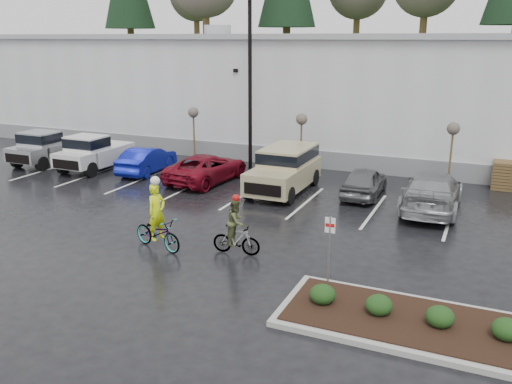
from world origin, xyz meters
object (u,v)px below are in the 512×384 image
at_px(car_far_silver, 432,191).
at_px(sapling_west, 193,115).
at_px(suv_tan, 284,170).
at_px(lamppost, 250,64).
at_px(sapling_mid, 302,122).
at_px(sapling_east, 453,132).
at_px(cyclist_olive, 236,232).
at_px(pickup_white, 99,151).
at_px(cyclist_hivis, 158,227).
at_px(pallet_stack_a, 506,175).
at_px(pickup_silver, 52,146).
at_px(car_red, 207,168).
at_px(car_blue, 147,160).
at_px(car_grey, 364,182).
at_px(fire_lane_sign, 329,243).

bearing_deg(car_far_silver, sapling_west, -16.31).
distance_m(sapling_west, suv_tan, 8.09).
bearing_deg(lamppost, sapling_mid, 21.80).
relative_size(lamppost, sapling_east, 2.88).
bearing_deg(cyclist_olive, pickup_white, 51.73).
bearing_deg(cyclist_hivis, cyclist_olive, -62.18).
distance_m(pallet_stack_a, suv_tan, 10.67).
xyz_separation_m(sapling_mid, pickup_silver, (-13.95, -3.38, -1.75)).
bearing_deg(cyclist_olive, pickup_silver, 57.62).
height_order(sapling_mid, sapling_east, same).
xyz_separation_m(car_red, car_far_silver, (10.89, -0.28, 0.11)).
xyz_separation_m(lamppost, car_red, (-1.24, -2.55, -4.98)).
xyz_separation_m(sapling_west, pallet_stack_a, (16.50, 1.00, -2.05)).
bearing_deg(car_blue, pickup_white, -0.99).
height_order(sapling_mid, pallet_stack_a, sapling_mid).
xyz_separation_m(pickup_white, car_blue, (3.01, 0.23, -0.28)).
bearing_deg(car_blue, lamppost, -162.25).
bearing_deg(sapling_west, car_grey, -15.45).
bearing_deg(sapling_east, pallet_stack_a, 21.80).
xyz_separation_m(car_blue, car_grey, (11.67, 0.25, -0.02)).
distance_m(lamppost, sapling_east, 10.48).
xyz_separation_m(pickup_white, car_red, (6.86, -0.14, -0.28)).
distance_m(car_blue, car_grey, 11.67).
relative_size(pallet_stack_a, car_far_silver, 0.24).
relative_size(pickup_silver, pickup_white, 1.00).
relative_size(sapling_east, car_blue, 0.75).
bearing_deg(sapling_west, lamppost, -14.04).
bearing_deg(suv_tan, car_red, 177.13).
bearing_deg(pickup_white, lamppost, 16.59).
distance_m(fire_lane_sign, car_blue, 16.10).
distance_m(sapling_mid, car_red, 5.54).
xyz_separation_m(sapling_east, car_far_silver, (-0.34, -3.83, -1.92)).
height_order(fire_lane_sign, suv_tan, fire_lane_sign).
bearing_deg(fire_lane_sign, lamppost, 123.46).
height_order(sapling_east, pallet_stack_a, sapling_east).
bearing_deg(lamppost, car_far_silver, -16.34).
height_order(car_red, cyclist_olive, cyclist_olive).
relative_size(sapling_mid, fire_lane_sign, 1.45).
relative_size(sapling_mid, car_far_silver, 0.57).
height_order(fire_lane_sign, car_blue, fire_lane_sign).
bearing_deg(pickup_silver, cyclist_hivis, -33.96).
bearing_deg(sapling_west, fire_lane_sign, -47.33).
xyz_separation_m(lamppost, pickup_silver, (-11.45, -2.38, -4.71)).
bearing_deg(pickup_silver, sapling_mid, 13.62).
xyz_separation_m(pickup_silver, car_grey, (18.03, 0.46, -0.30)).
relative_size(sapling_west, sapling_east, 1.00).
relative_size(sapling_west, car_blue, 0.75).
bearing_deg(fire_lane_sign, cyclist_hivis, 173.93).
bearing_deg(cyclist_olive, lamppost, 16.95).
relative_size(lamppost, fire_lane_sign, 4.19).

